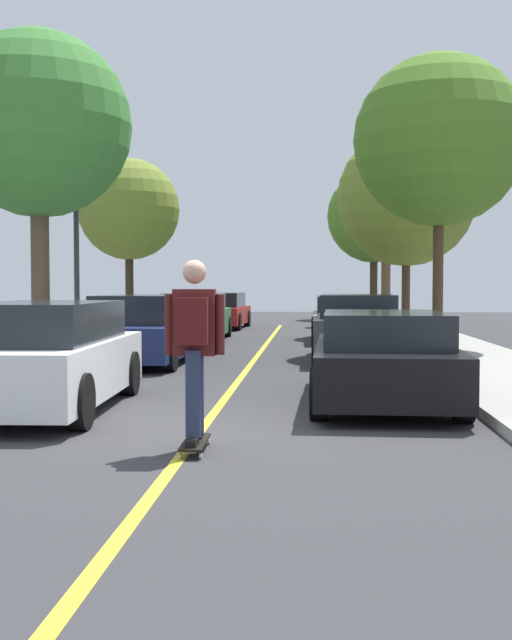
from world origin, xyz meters
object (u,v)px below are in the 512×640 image
Objects in this scene: street_tree_right_farthest at (374,216)px; parked_car_right_far at (345,319)px; parked_car_right_nearest at (383,358)px; street_tree_right_near at (407,197)px; parked_car_left_far at (194,317)px; streetlamp at (76,209)px; street_tree_right_nearest at (439,141)px; parked_car_right_near at (357,328)px; parked_car_left_near at (146,329)px; parked_car_left_farthest at (219,311)px; skateboard at (195,443)px; parked_car_left_nearest at (45,356)px; street_tree_left_nearest at (39,126)px; street_tree_right_far at (386,207)px; skateboarder at (194,339)px; street_tree_left_near at (129,210)px.

parked_car_right_far is at bearing -97.44° from street_tree_right_farthest.
parked_car_right_nearest is 0.71× the size of street_tree_right_near.
parked_car_left_far is 6.67m from streetlamp.
street_tree_right_near reaches higher than streetlamp.
street_tree_right_farthest is at bearing 90.00° from street_tree_right_nearest.
parked_car_right_near is at bearing -95.38° from street_tree_right_farthest.
parked_car_left_near reaches higher than parked_car_left_far.
parked_car_left_farthest reaches higher than skateboard.
parked_car_right_nearest is (4.40, 0.94, -0.08)m from parked_car_left_nearest.
street_tree_right_near is (8.41, 9.74, -0.42)m from street_tree_left_nearest.
streetlamp is at bearing -118.79° from street_tree_right_far.
streetlamp reaches higher than skateboard.
street_tree_left_nearest is at bearing -98.64° from streetlamp.
parked_car_right_nearest is at bearing -94.18° from street_tree_right_farthest.
parked_car_left_nearest is 2.48× the size of skateboarder.
skateboarder is at bearing -46.75° from parked_car_left_nearest.
parked_car_right_nearest is (4.40, -5.36, -0.08)m from parked_car_left_near.
skateboard is at bearing -97.60° from street_tree_right_farthest.
street_tree_left_near is 12.08m from street_tree_right_far.
street_tree_left_nearest is at bearing 109.45° from parked_car_left_nearest.
parked_car_right_near is at bearing 10.44° from parked_car_left_near.
parked_car_right_far is at bearing -2.14° from parked_car_left_far.
street_tree_right_far is (0.00, 13.10, -0.26)m from street_tree_right_nearest.
parked_car_left_farthest is 11.62m from street_tree_right_farthest.
street_tree_right_near is 12.96m from street_tree_right_farthest.
parked_car_right_nearest is 2.59× the size of skateboarder.
parked_car_right_far is at bearing 82.26° from skateboarder.
skateboard is (-4.11, -11.48, -4.90)m from street_tree_right_nearest.
parked_car_left_nearest is 8.37m from parked_car_right_near.
street_tree_left_nearest is 1.02× the size of street_tree_right_near.
street_tree_right_far is (0.00, 6.75, 0.36)m from street_tree_right_near.
streetlamp is (0.25, 1.65, -1.50)m from street_tree_left_nearest.
street_tree_left_near reaches higher than parked_car_left_near.
parked_car_left_farthest is at bearing -126.33° from street_tree_right_farthest.
skateboarder reaches higher than skateboard.
street_tree_right_near is (2.00, 8.30, 3.66)m from parked_car_right_near.
street_tree_right_far is at bearing 80.53° from skateboarder.
streetlamp is at bearing 133.97° from parked_car_right_nearest.
street_tree_right_near reaches higher than parked_car_left_near.
parked_car_left_near reaches higher than parked_car_left_nearest.
skateboard is (-2.10, -9.53, -0.62)m from parked_car_right_near.
street_tree_right_farthest reaches higher than street_tree_right_near.
street_tree_right_near reaches higher than skateboarder.
streetlamp is at bearing -106.56° from parked_car_left_far.
skateboarder is (4.30, -15.99, -2.77)m from street_tree_left_near.
parked_car_right_near is 9.78m from skateboard.
parked_car_right_far is 0.85× the size of street_tree_left_near.
parked_car_right_near is at bearing 77.59° from skateboarder.
streetlamp is (-6.16, 6.38, 2.67)m from parked_car_right_nearest.
skateboarder is at bearing -102.41° from parked_car_right_near.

